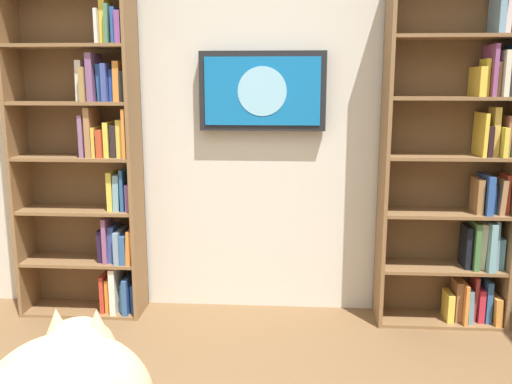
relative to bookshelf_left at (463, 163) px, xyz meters
The scene contains 4 objects.
wall_back 1.28m from the bookshelf_left, ahead, with size 4.52×0.06×2.70m, color beige.
bookshelf_left is the anchor object (origin of this frame).
bookshelf_right 2.25m from the bookshelf_left, ahead, with size 0.76×0.28×2.01m.
wall_mounted_tv 1.27m from the bookshelf_left, ahead, with size 0.77×0.07×0.48m.
Camera 1 is at (-0.22, 1.23, 1.45)m, focal length 38.45 mm.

